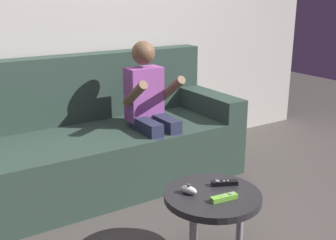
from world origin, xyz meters
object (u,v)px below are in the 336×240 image
object	(u,v)px
nunchuk_white	(189,190)
game_remote_lime_far_corner	(224,198)
coffee_table	(212,201)
couch	(102,142)
person_seated_on_couch	(151,106)
game_remote_black_near_edge	(224,183)

from	to	relation	value
nunchuk_white	game_remote_lime_far_corner	distance (m)	0.18
coffee_table	game_remote_lime_far_corner	bearing A→B (deg)	-88.71
couch	coffee_table	bearing A→B (deg)	-86.00
person_seated_on_couch	nunchuk_white	world-z (taller)	person_seated_on_couch
couch	nunchuk_white	xyz separation A→B (m)	(-0.02, -1.12, 0.09)
coffee_table	nunchuk_white	bearing A→B (deg)	149.83
game_remote_lime_far_corner	person_seated_on_couch	bearing A→B (deg)	78.65
game_remote_black_near_edge	nunchuk_white	world-z (taller)	nunchuk_white
person_seated_on_couch	coffee_table	bearing A→B (deg)	-102.44
couch	game_remote_black_near_edge	bearing A→B (deg)	-80.42
person_seated_on_couch	game_remote_black_near_edge	xyz separation A→B (m)	(-0.11, -0.95, -0.19)
couch	nunchuk_white	size ratio (longest dim) A/B	19.66
nunchuk_white	game_remote_lime_far_corner	size ratio (longest dim) A/B	0.70
coffee_table	couch	bearing A→B (deg)	94.00
person_seated_on_couch	game_remote_lime_far_corner	bearing A→B (deg)	-101.35
nunchuk_white	game_remote_lime_far_corner	world-z (taller)	nunchuk_white
couch	game_remote_black_near_edge	distance (m)	1.16
couch	game_remote_lime_far_corner	world-z (taller)	couch
game_remote_black_near_edge	game_remote_lime_far_corner	world-z (taller)	same
game_remote_black_near_edge	couch	bearing A→B (deg)	99.58
couch	game_remote_lime_far_corner	bearing A→B (deg)	-86.19
coffee_table	nunchuk_white	size ratio (longest dim) A/B	4.96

